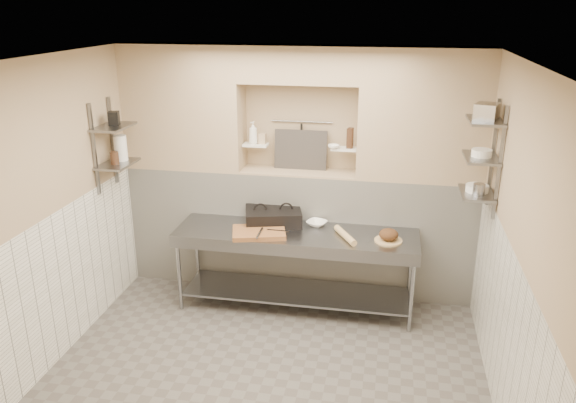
% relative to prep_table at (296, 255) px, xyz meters
% --- Properties ---
extents(floor, '(4.00, 3.90, 0.10)m').
position_rel_prep_table_xyz_m(floor, '(-0.06, -1.18, -0.69)').
color(floor, '#4C4743').
rests_on(floor, ground).
extents(ceiling, '(4.00, 3.90, 0.10)m').
position_rel_prep_table_xyz_m(ceiling, '(-0.06, -1.18, 2.21)').
color(ceiling, silver).
rests_on(ceiling, ground).
extents(wall_left, '(0.10, 3.90, 2.80)m').
position_rel_prep_table_xyz_m(wall_left, '(-2.11, -1.18, 0.76)').
color(wall_left, tan).
rests_on(wall_left, ground).
extents(wall_right, '(0.10, 3.90, 2.80)m').
position_rel_prep_table_xyz_m(wall_right, '(1.99, -1.18, 0.76)').
color(wall_right, tan).
rests_on(wall_right, ground).
extents(wall_back, '(4.00, 0.10, 2.80)m').
position_rel_prep_table_xyz_m(wall_back, '(-0.06, 0.82, 0.76)').
color(wall_back, tan).
rests_on(wall_back, ground).
extents(wall_front, '(4.00, 0.10, 2.80)m').
position_rel_prep_table_xyz_m(wall_front, '(-0.06, -3.18, 0.76)').
color(wall_front, tan).
rests_on(wall_front, ground).
extents(backwall_lower, '(4.00, 0.40, 1.40)m').
position_rel_prep_table_xyz_m(backwall_lower, '(-0.06, 0.57, 0.06)').
color(backwall_lower, white).
rests_on(backwall_lower, floor).
extents(alcove_sill, '(1.30, 0.40, 0.02)m').
position_rel_prep_table_xyz_m(alcove_sill, '(-0.06, 0.57, 0.77)').
color(alcove_sill, tan).
rests_on(alcove_sill, backwall_lower).
extents(backwall_pillar_left, '(1.35, 0.40, 1.40)m').
position_rel_prep_table_xyz_m(backwall_pillar_left, '(-1.39, 0.57, 1.46)').
color(backwall_pillar_left, tan).
rests_on(backwall_pillar_left, backwall_lower).
extents(backwall_pillar_right, '(1.35, 0.40, 1.40)m').
position_rel_prep_table_xyz_m(backwall_pillar_right, '(1.26, 0.57, 1.46)').
color(backwall_pillar_right, tan).
rests_on(backwall_pillar_right, backwall_lower).
extents(backwall_header, '(1.30, 0.40, 0.40)m').
position_rel_prep_table_xyz_m(backwall_header, '(-0.06, 0.57, 1.96)').
color(backwall_header, tan).
rests_on(backwall_header, backwall_lower).
extents(wainscot_left, '(0.02, 3.90, 1.40)m').
position_rel_prep_table_xyz_m(wainscot_left, '(-2.05, -1.18, 0.06)').
color(wainscot_left, white).
rests_on(wainscot_left, floor).
extents(wainscot_right, '(0.02, 3.90, 1.40)m').
position_rel_prep_table_xyz_m(wainscot_right, '(1.93, -1.18, 0.06)').
color(wainscot_right, white).
rests_on(wainscot_right, floor).
extents(alcove_shelf_left, '(0.28, 0.16, 0.02)m').
position_rel_prep_table_xyz_m(alcove_shelf_left, '(-0.56, 0.57, 1.06)').
color(alcove_shelf_left, white).
rests_on(alcove_shelf_left, backwall_lower).
extents(alcove_shelf_right, '(0.28, 0.16, 0.02)m').
position_rel_prep_table_xyz_m(alcove_shelf_right, '(0.44, 0.57, 1.06)').
color(alcove_shelf_right, white).
rests_on(alcove_shelf_right, backwall_lower).
extents(utensil_rail, '(0.70, 0.02, 0.02)m').
position_rel_prep_table_xyz_m(utensil_rail, '(-0.06, 0.74, 1.31)').
color(utensil_rail, gray).
rests_on(utensil_rail, wall_back).
extents(hanging_steel, '(0.02, 0.02, 0.30)m').
position_rel_prep_table_xyz_m(hanging_steel, '(-0.06, 0.72, 1.14)').
color(hanging_steel, black).
rests_on(hanging_steel, utensil_rail).
extents(splash_panel, '(0.60, 0.08, 0.45)m').
position_rel_prep_table_xyz_m(splash_panel, '(-0.06, 0.67, 1.00)').
color(splash_panel, '#383330').
rests_on(splash_panel, alcove_sill).
extents(shelf_rail_left_a, '(0.03, 0.03, 0.95)m').
position_rel_prep_table_xyz_m(shelf_rail_left_a, '(-2.04, 0.07, 1.16)').
color(shelf_rail_left_a, slate).
rests_on(shelf_rail_left_a, wall_left).
extents(shelf_rail_left_b, '(0.03, 0.03, 0.95)m').
position_rel_prep_table_xyz_m(shelf_rail_left_b, '(-2.04, -0.33, 1.16)').
color(shelf_rail_left_b, slate).
rests_on(shelf_rail_left_b, wall_left).
extents(wall_shelf_left_lower, '(0.30, 0.50, 0.02)m').
position_rel_prep_table_xyz_m(wall_shelf_left_lower, '(-1.90, -0.13, 0.96)').
color(wall_shelf_left_lower, slate).
rests_on(wall_shelf_left_lower, wall_left).
extents(wall_shelf_left_upper, '(0.30, 0.50, 0.03)m').
position_rel_prep_table_xyz_m(wall_shelf_left_upper, '(-1.90, -0.13, 1.36)').
color(wall_shelf_left_upper, slate).
rests_on(wall_shelf_left_upper, wall_left).
extents(shelf_rail_right_a, '(0.03, 0.03, 1.05)m').
position_rel_prep_table_xyz_m(shelf_rail_right_a, '(1.91, 0.07, 1.21)').
color(shelf_rail_right_a, slate).
rests_on(shelf_rail_right_a, wall_right).
extents(shelf_rail_right_b, '(0.03, 0.03, 1.05)m').
position_rel_prep_table_xyz_m(shelf_rail_right_b, '(1.91, -0.33, 1.21)').
color(shelf_rail_right_b, slate).
rests_on(shelf_rail_right_b, wall_right).
extents(wall_shelf_right_lower, '(0.30, 0.50, 0.02)m').
position_rel_prep_table_xyz_m(wall_shelf_right_lower, '(1.78, -0.13, 0.86)').
color(wall_shelf_right_lower, slate).
rests_on(wall_shelf_right_lower, wall_right).
extents(wall_shelf_right_mid, '(0.30, 0.50, 0.02)m').
position_rel_prep_table_xyz_m(wall_shelf_right_mid, '(1.78, -0.13, 1.21)').
color(wall_shelf_right_mid, slate).
rests_on(wall_shelf_right_mid, wall_right).
extents(wall_shelf_right_upper, '(0.30, 0.50, 0.03)m').
position_rel_prep_table_xyz_m(wall_shelf_right_upper, '(1.78, -0.13, 1.56)').
color(wall_shelf_right_upper, slate).
rests_on(wall_shelf_right_upper, wall_right).
extents(prep_table, '(2.60, 0.70, 0.90)m').
position_rel_prep_table_xyz_m(prep_table, '(0.00, 0.00, 0.00)').
color(prep_table, gray).
rests_on(prep_table, floor).
extents(panini_press, '(0.70, 0.58, 0.17)m').
position_rel_prep_table_xyz_m(panini_press, '(-0.29, 0.22, 0.34)').
color(panini_press, black).
rests_on(panini_press, prep_table).
extents(cutting_board, '(0.63, 0.52, 0.05)m').
position_rel_prep_table_xyz_m(cutting_board, '(-0.38, -0.12, 0.28)').
color(cutting_board, brown).
rests_on(cutting_board, prep_table).
extents(knife_blade, '(0.25, 0.04, 0.01)m').
position_rel_prep_table_xyz_m(knife_blade, '(-0.17, -0.09, 0.31)').
color(knife_blade, gray).
rests_on(knife_blade, cutting_board).
extents(tongs, '(0.03, 0.26, 0.02)m').
position_rel_prep_table_xyz_m(tongs, '(-0.35, -0.21, 0.31)').
color(tongs, gray).
rests_on(tongs, cutting_board).
extents(mixing_bowl, '(0.28, 0.28, 0.05)m').
position_rel_prep_table_xyz_m(mixing_bowl, '(0.19, 0.24, 0.28)').
color(mixing_bowl, white).
rests_on(mixing_bowl, prep_table).
extents(rolling_pin, '(0.27, 0.43, 0.07)m').
position_rel_prep_table_xyz_m(rolling_pin, '(0.53, -0.06, 0.29)').
color(rolling_pin, tan).
rests_on(rolling_pin, prep_table).
extents(bread_board, '(0.29, 0.29, 0.02)m').
position_rel_prep_table_xyz_m(bread_board, '(0.97, -0.05, 0.27)').
color(bread_board, tan).
rests_on(bread_board, prep_table).
extents(bread_loaf, '(0.20, 0.20, 0.12)m').
position_rel_prep_table_xyz_m(bread_loaf, '(0.97, -0.05, 0.33)').
color(bread_loaf, '#4C2D19').
rests_on(bread_loaf, bread_board).
extents(bottle_soap, '(0.13, 0.13, 0.25)m').
position_rel_prep_table_xyz_m(bottle_soap, '(-0.59, 0.55, 1.20)').
color(bottle_soap, white).
rests_on(bottle_soap, alcove_shelf_left).
extents(jar_alcove, '(0.08, 0.08, 0.12)m').
position_rel_prep_table_xyz_m(jar_alcove, '(-0.49, 0.59, 1.13)').
color(jar_alcove, tan).
rests_on(jar_alcove, alcove_shelf_left).
extents(bowl_alcove, '(0.13, 0.13, 0.04)m').
position_rel_prep_table_xyz_m(bowl_alcove, '(0.33, 0.51, 1.09)').
color(bowl_alcove, white).
rests_on(bowl_alcove, alcove_shelf_right).
extents(condiment_a, '(0.06, 0.06, 0.23)m').
position_rel_prep_table_xyz_m(condiment_a, '(0.50, 0.56, 1.18)').
color(condiment_a, '#3A2316').
rests_on(condiment_a, alcove_shelf_right).
extents(condiment_b, '(0.05, 0.05, 0.22)m').
position_rel_prep_table_xyz_m(condiment_b, '(0.49, 0.55, 1.18)').
color(condiment_b, '#3A2316').
rests_on(condiment_b, alcove_shelf_right).
extents(condiment_c, '(0.06, 0.06, 0.11)m').
position_rel_prep_table_xyz_m(condiment_c, '(0.51, 0.61, 1.12)').
color(condiment_c, white).
rests_on(condiment_c, alcove_shelf_right).
extents(jug_left, '(0.14, 0.14, 0.27)m').
position_rel_prep_table_xyz_m(jug_left, '(-1.90, -0.03, 1.11)').
color(jug_left, white).
rests_on(jug_left, wall_shelf_left_lower).
extents(jar_left, '(0.09, 0.09, 0.13)m').
position_rel_prep_table_xyz_m(jar_left, '(-1.90, -0.18, 1.04)').
color(jar_left, '#3A2316').
rests_on(jar_left, wall_shelf_left_lower).
extents(box_left_upper, '(0.13, 0.13, 0.14)m').
position_rel_prep_table_xyz_m(box_left_upper, '(-1.90, -0.11, 1.44)').
color(box_left_upper, black).
rests_on(box_left_upper, wall_shelf_left_upper).
extents(bowl_right, '(0.22, 0.22, 0.06)m').
position_rel_prep_table_xyz_m(bowl_right, '(1.78, -0.12, 0.90)').
color(bowl_right, white).
rests_on(bowl_right, wall_shelf_right_lower).
extents(canister_right, '(0.11, 0.11, 0.11)m').
position_rel_prep_table_xyz_m(canister_right, '(1.78, -0.23, 0.93)').
color(canister_right, gray).
rests_on(canister_right, wall_shelf_right_lower).
extents(bowl_right_mid, '(0.19, 0.19, 0.07)m').
position_rel_prep_table_xyz_m(bowl_right_mid, '(1.78, -0.14, 1.25)').
color(bowl_right_mid, white).
rests_on(bowl_right_mid, wall_shelf_right_mid).
extents(basket_right, '(0.26, 0.28, 0.15)m').
position_rel_prep_table_xyz_m(basket_right, '(1.78, -0.15, 1.64)').
color(basket_right, gray).
rests_on(basket_right, wall_shelf_right_upper).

